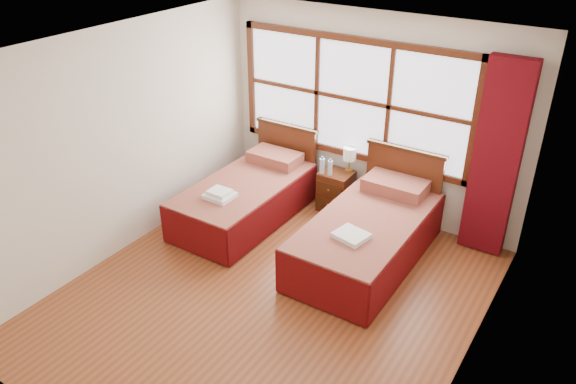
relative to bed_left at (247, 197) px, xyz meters
The scene contains 15 objects.
floor 1.71m from the bed_left, 45.49° to the right, with size 4.50×4.50×0.00m, color brown.
ceiling 2.85m from the bed_left, 45.49° to the right, with size 4.50×4.50×0.00m, color white.
wall_back 1.87m from the bed_left, 41.82° to the left, with size 4.00×4.00×0.00m, color silver.
wall_left 1.76m from the bed_left, 124.52° to the right, with size 4.50×4.50×0.00m, color silver.
wall_right 3.54m from the bed_left, 20.65° to the right, with size 4.50×4.50×0.00m, color silver.
window 1.82m from the bed_left, 47.59° to the left, with size 3.16×0.06×1.56m.
curtain 3.05m from the bed_left, 18.20° to the left, with size 0.50×0.16×2.30m, color #630912.
bed_left is the anchor object (origin of this frame).
bed_right 1.73m from the bed_left, ahead, with size 1.08×2.10×1.05m.
nightstand 1.18m from the bed_left, 42.63° to the left, with size 0.41×0.41×0.55m.
towels_left 0.59m from the bed_left, 91.31° to the right, with size 0.34×0.29×0.10m.
towels_right 1.84m from the bed_left, 16.17° to the right, with size 0.39×0.35×0.05m.
lamp 1.43m from the bed_left, 44.12° to the left, with size 0.17×0.17×0.33m.
bottle_near 1.05m from the bed_left, 44.00° to the left, with size 0.06×0.06×0.23m.
bottle_far 1.13m from the bed_left, 40.26° to the left, with size 0.06×0.06×0.23m.
Camera 1 is at (2.70, -3.86, 3.81)m, focal length 35.00 mm.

